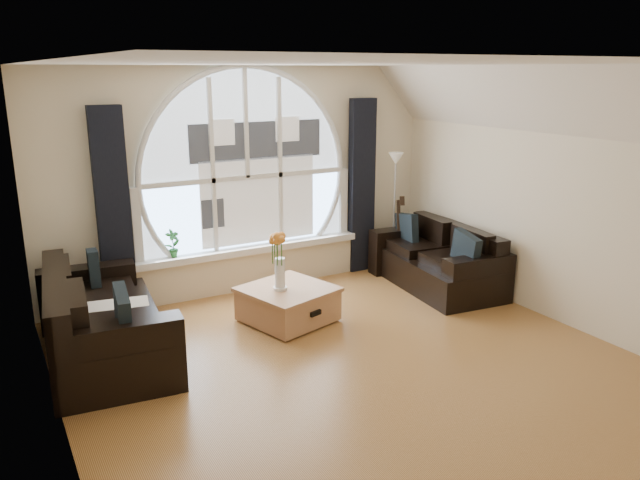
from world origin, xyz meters
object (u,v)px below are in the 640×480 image
Objects in this scene: sofa_right at (437,256)px; coffee_chest at (288,303)px; vase_flowers at (280,255)px; guitar at (396,234)px; potted_plant at (173,243)px; floor_lamp at (394,212)px; sofa_left at (104,318)px.

coffee_chest is (-2.12, -0.08, -0.19)m from sofa_right.
vase_flowers reaches higher than guitar.
potted_plant reaches higher than sofa_right.
floor_lamp reaches higher than vase_flowers.
vase_flowers reaches higher than sofa_left.
sofa_left is 4.02m from sofa_right.
vase_flowers is at bearing -55.72° from potted_plant.
floor_lamp is 2.98m from potted_plant.
potted_plant is at bearing -163.71° from guitar.
potted_plant is (1.00, 1.12, 0.32)m from sofa_left.
coffee_chest is 1.55m from potted_plant.
vase_flowers is at bearing -171.67° from sofa_right.
potted_plant is (-3.01, 1.08, 0.32)m from sofa_right.
guitar is 3.18× the size of potted_plant.
potted_plant is at bearing 124.28° from vase_flowers.
vase_flowers is 1.42m from potted_plant.
vase_flowers is 2.10× the size of potted_plant.
vase_flowers reaches higher than sofa_right.
sofa_right is at bearing -19.75° from potted_plant.
floor_lamp is at bearing 18.55° from sofa_left.
floor_lamp is at bearing -4.21° from potted_plant.
sofa_left is 2.78× the size of vase_flowers.
guitar is at bearing -6.53° from potted_plant.
sofa_right is 1.08× the size of floor_lamp.
guitar is (3.93, 0.78, 0.13)m from sofa_left.
sofa_left is at bearing 162.49° from coffee_chest.
coffee_chest is 2.35m from floor_lamp.
coffee_chest is at bearing 4.41° from sofa_left.
vase_flowers is at bearing 170.40° from coffee_chest.
guitar is at bearing 102.67° from sofa_right.
potted_plant reaches higher than sofa_left.
floor_lamp is at bearing 92.26° from guitar.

